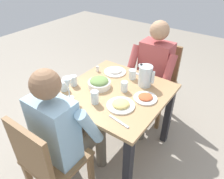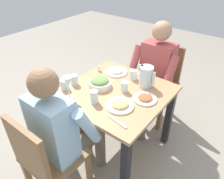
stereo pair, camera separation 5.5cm
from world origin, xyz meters
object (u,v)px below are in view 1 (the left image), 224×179
Objects in this scene: plate_rice_curry at (145,98)px; water_glass_near_right at (73,81)px; plate_yoghurt at (115,71)px; dining_table at (116,102)px; plate_fries at (121,104)px; diner_near at (66,129)px; water_glass_far_right at (64,85)px; chair_far at (158,77)px; wine_glass at (68,84)px; water_pitcher at (145,76)px; water_glass_center at (95,97)px; water_glass_near_left at (132,74)px; salt_shaker at (98,69)px; chair_near at (47,161)px; water_glass_far_left at (124,86)px; diner_far at (151,74)px; salad_bowl at (99,83)px.

water_glass_near_right reaches higher than plate_rice_curry.
plate_yoghurt is at bearing 154.70° from plate_rice_curry.
plate_fries is at bearing -45.34° from dining_table.
water_glass_far_right is at bearing 136.24° from diner_near.
chair_far is at bearing 95.69° from plate_fries.
plate_rice_curry is at bearing 60.46° from diner_near.
diner_near is 13.08× the size of water_glass_far_right.
water_glass_near_right is at bearing 124.79° from wine_glass.
water_pitcher is 1.74× the size of water_glass_center.
plate_yoghurt is at bearing 98.71° from diner_near.
dining_table is 0.55m from diner_near.
water_glass_near_right is 1.00× the size of water_glass_near_left.
chair_far is at bearing 66.39° from water_glass_far_right.
water_glass_far_right is at bearing -93.44° from salt_shaker.
chair_near is at bearing -73.15° from salt_shaker.
water_glass_far_left is (0.13, 0.79, 0.25)m from chair_near.
diner_far reaches higher than dining_table.
chair_far is at bearing 84.16° from water_glass_center.
water_pitcher is 0.51m from water_glass_center.
water_glass_far_left reaches higher than water_glass_far_right.
wine_glass is (-0.30, -0.35, 0.10)m from water_glass_far_left.
plate_rice_curry is 0.42m from water_glass_center.
chair_near is 7.98× the size of water_glass_center.
water_pitcher is 0.22m from water_glass_far_left.
salad_bowl is (-0.31, -0.26, -0.05)m from water_pitcher.
water_glass_near_right is (-0.43, -0.90, 0.25)m from chair_far.
water_pitcher is (0.09, -0.53, 0.30)m from chair_far.
chair_far is 9.60× the size of water_glass_far_left.
water_glass_far_right is at bearing -127.04° from water_glass_near_left.
plate_fries is 0.21m from water_glass_center.
chair_near is 3.90× the size of plate_fries.
chair_far is 9.47× the size of water_glass_near_left.
water_glass_near_left is 0.47× the size of wine_glass.
diner_far is 21.64× the size of salt_shaker.
chair_far is 1.03m from water_glass_center.
water_glass_center is at bearing -137.18° from plate_rice_curry.
dining_table is 0.42m from salt_shaker.
water_glass_far_left reaches higher than plate_fries.
chair_near is 0.75× the size of diner_near.
diner_far reaches higher than chair_far.
water_glass_far_right is (-0.22, -0.22, 0.00)m from salad_bowl.
plate_fries is at bearing -119.55° from plate_rice_curry.
chair_far is at bearing 85.02° from chair_near.
water_glass_far_right is (-0.31, 0.29, 0.11)m from diner_near.
water_glass_near_left is 0.63m from wine_glass.
diner_near reaches higher than salt_shaker.
salt_shaker reaches higher than plate_rice_curry.
water_glass_near_left is at bearing 60.76° from salad_bowl.
water_pitcher reaches higher than chair_far.
chair_near is 0.64m from water_glass_far_right.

